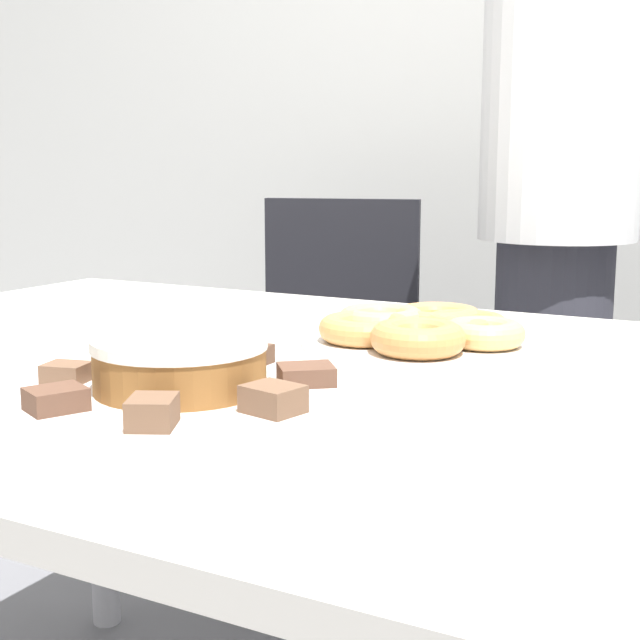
{
  "coord_description": "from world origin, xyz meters",
  "views": [
    {
      "loc": [
        0.49,
        -0.93,
        1.01
      ],
      "look_at": [
        -0.01,
        -0.01,
        0.82
      ],
      "focal_mm": 50.0,
      "sensor_mm": 36.0,
      "label": 1
    }
  ],
  "objects_px": {
    "person_standing": "(558,206)",
    "frosted_cake": "(180,363)",
    "office_chair_left": "(327,397)",
    "plate_cake": "(181,394)",
    "plate_donuts": "(427,342)"
  },
  "relations": [
    {
      "from": "office_chair_left",
      "to": "plate_cake",
      "type": "height_order",
      "value": "office_chair_left"
    },
    {
      "from": "office_chair_left",
      "to": "plate_cake",
      "type": "bearing_deg",
      "value": -83.52
    },
    {
      "from": "plate_cake",
      "to": "plate_donuts",
      "type": "xyz_separation_m",
      "value": [
        0.13,
        0.39,
        0.0
      ]
    },
    {
      "from": "office_chair_left",
      "to": "plate_donuts",
      "type": "xyz_separation_m",
      "value": [
        0.55,
        -0.75,
        0.32
      ]
    },
    {
      "from": "person_standing",
      "to": "frosted_cake",
      "type": "bearing_deg",
      "value": -96.04
    },
    {
      "from": "office_chair_left",
      "to": "frosted_cake",
      "type": "relative_size",
      "value": 4.98
    },
    {
      "from": "person_standing",
      "to": "plate_donuts",
      "type": "distance_m",
      "value": 0.75
    },
    {
      "from": "person_standing",
      "to": "plate_cake",
      "type": "xyz_separation_m",
      "value": [
        -0.12,
        -1.12,
        -0.15
      ]
    },
    {
      "from": "office_chair_left",
      "to": "plate_donuts",
      "type": "bearing_deg",
      "value": -67.68
    },
    {
      "from": "person_standing",
      "to": "frosted_cake",
      "type": "distance_m",
      "value": 1.13
    },
    {
      "from": "person_standing",
      "to": "plate_donuts",
      "type": "bearing_deg",
      "value": -89.42
    },
    {
      "from": "frosted_cake",
      "to": "person_standing",
      "type": "bearing_deg",
      "value": 83.96
    },
    {
      "from": "plate_donuts",
      "to": "frosted_cake",
      "type": "distance_m",
      "value": 0.41
    },
    {
      "from": "plate_cake",
      "to": "office_chair_left",
      "type": "bearing_deg",
      "value": 110.48
    },
    {
      "from": "plate_donuts",
      "to": "plate_cake",
      "type": "bearing_deg",
      "value": -108.08
    }
  ]
}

